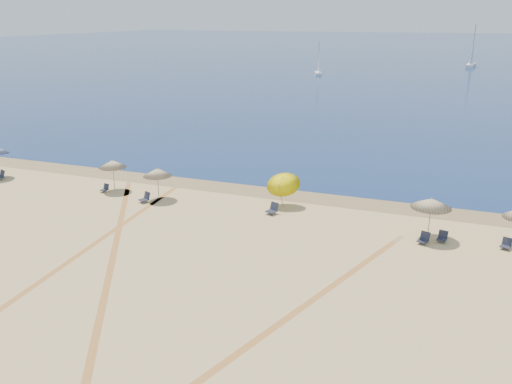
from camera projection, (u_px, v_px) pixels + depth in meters
ocean at (427, 47)px, 217.31m from camera, size 500.00×500.00×0.00m
wet_sand at (275, 192)px, 38.51m from camera, size 500.00×500.00×0.00m
umbrella_1 at (113, 164)px, 38.40m from camera, size 1.99×1.99×2.37m
umbrella_2 at (157, 172)px, 36.58m from camera, size 2.00×2.00×2.30m
umbrella_3 at (283, 182)px, 35.26m from camera, size 2.29×2.27×2.53m
umbrella_4 at (431, 203)px, 30.07m from camera, size 2.31×2.31×2.47m
chair_1 at (1, 176)px, 41.44m from camera, size 0.82×0.89×0.74m
chair_2 at (105, 188)px, 38.61m from camera, size 0.58×0.65×0.59m
chair_3 at (145, 198)px, 36.47m from camera, size 0.81×0.86×0.70m
chair_4 at (273, 209)px, 34.31m from camera, size 0.82×0.88×0.73m
chair_5 at (424, 238)px, 29.84m from camera, size 0.74×0.79×0.66m
chair_6 at (442, 237)px, 30.08m from camera, size 0.64×0.71×0.63m
chair_7 at (506, 244)px, 29.16m from camera, size 0.67×0.73×0.61m
sailboat_0 at (318, 65)px, 115.00m from camera, size 2.63×4.89×7.08m
sailboat_1 at (472, 54)px, 131.76m from camera, size 2.63×7.12×10.36m
tire_tracks at (129, 287)px, 25.11m from camera, size 46.69×42.95×0.00m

